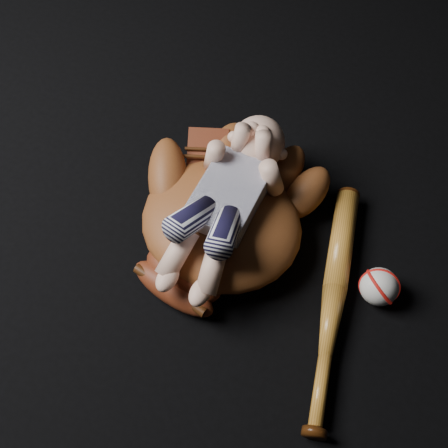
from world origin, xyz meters
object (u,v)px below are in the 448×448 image
object	(u,v)px
newborn_baby	(222,204)
baseball_bat	(333,302)
baseball	(379,287)
baseball_glove	(221,219)

from	to	relation	value
newborn_baby	baseball_bat	bearing A→B (deg)	-10.46
baseball_bat	baseball	bearing A→B (deg)	38.27
baseball_bat	baseball	size ratio (longest dim) A/B	6.91
baseball_glove	newborn_baby	world-z (taller)	newborn_baby
baseball_bat	baseball	distance (m)	0.09
baseball_glove	newborn_baby	size ratio (longest dim) A/B	1.13
baseball	newborn_baby	bearing A→B (deg)	179.34
baseball_glove	newborn_baby	xyz separation A→B (m)	(0.00, -0.01, 0.06)
baseball_bat	baseball	world-z (taller)	baseball
baseball_glove	baseball	size ratio (longest dim) A/B	6.27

